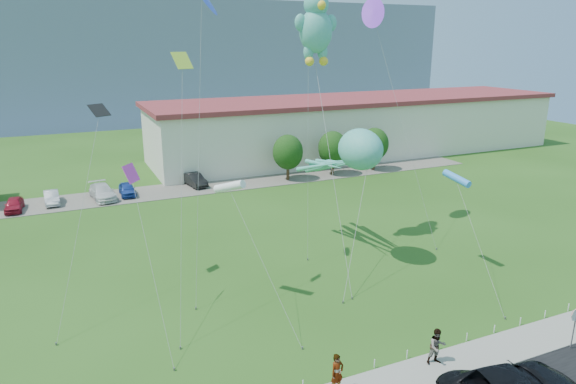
{
  "coord_description": "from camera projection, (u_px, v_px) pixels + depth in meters",
  "views": [
    {
      "loc": [
        -14.09,
        -19.9,
        15.81
      ],
      "look_at": [
        -1.61,
        8.0,
        6.86
      ],
      "focal_mm": 32.0,
      "sensor_mm": 36.0,
      "label": 1
    }
  ],
  "objects": [
    {
      "name": "ground",
      "position": [
        377.0,
        350.0,
        27.4
      ],
      "size": [
        160.0,
        160.0,
        0.0
      ],
      "primitive_type": "plane",
      "color": "#254D15",
      "rests_on": "ground"
    },
    {
      "name": "sidewalk",
      "position": [
        408.0,
        379.0,
        24.98
      ],
      "size": [
        80.0,
        2.5,
        0.1
      ],
      "primitive_type": "cube",
      "color": "gray",
      "rests_on": "ground"
    },
    {
      "name": "parking_strip",
      "position": [
        204.0,
        187.0,
        58.06
      ],
      "size": [
        70.0,
        6.0,
        0.06
      ],
      "primitive_type": "cube",
      "color": "#59544C",
      "rests_on": "ground"
    },
    {
      "name": "hill_ridge",
      "position": [
        112.0,
        56.0,
        129.01
      ],
      "size": [
        160.0,
        50.0,
        25.0
      ],
      "primitive_type": "cube",
      "color": "slate",
      "rests_on": "ground"
    },
    {
      "name": "warehouse",
      "position": [
        360.0,
        125.0,
        74.98
      ],
      "size": [
        61.0,
        15.0,
        8.2
      ],
      "color": "beige",
      "rests_on": "ground"
    },
    {
      "name": "stop_sign",
      "position": [
        576.0,
        318.0,
        26.92
      ],
      "size": [
        0.8,
        0.07,
        2.5
      ],
      "color": "slate",
      "rests_on": "ground"
    },
    {
      "name": "rope_fence",
      "position": [
        391.0,
        359.0,
        26.19
      ],
      "size": [
        26.05,
        0.05,
        0.5
      ],
      "color": "white",
      "rests_on": "ground"
    },
    {
      "name": "tree_near",
      "position": [
        288.0,
        152.0,
        60.15
      ],
      "size": [
        3.6,
        3.6,
        5.47
      ],
      "color": "#3F2B19",
      "rests_on": "ground"
    },
    {
      "name": "tree_mid",
      "position": [
        333.0,
        148.0,
        62.5
      ],
      "size": [
        3.6,
        3.6,
        5.47
      ],
      "color": "#3F2B19",
      "rests_on": "ground"
    },
    {
      "name": "tree_far",
      "position": [
        374.0,
        144.0,
        64.86
      ],
      "size": [
        3.6,
        3.6,
        5.47
      ],
      "color": "#3F2B19",
      "rests_on": "ground"
    },
    {
      "name": "pedestrian_left",
      "position": [
        337.0,
        373.0,
        23.78
      ],
      "size": [
        0.77,
        0.57,
        1.91
      ],
      "primitive_type": "imported",
      "rotation": [
        0.0,
        0.0,
        0.18
      ],
      "color": "gray",
      "rests_on": "sidewalk"
    },
    {
      "name": "pedestrian_right",
      "position": [
        437.0,
        346.0,
        25.84
      ],
      "size": [
        1.05,
        0.88,
        1.93
      ],
      "primitive_type": "imported",
      "rotation": [
        0.0,
        0.0,
        -0.17
      ],
      "color": "gray",
      "rests_on": "sidewalk"
    },
    {
      "name": "parked_car_red",
      "position": [
        14.0,
        204.0,
        49.64
      ],
      "size": [
        1.76,
        3.86,
        1.28
      ],
      "primitive_type": "imported",
      "rotation": [
        0.0,
        0.0,
        -0.07
      ],
      "color": "maroon",
      "rests_on": "parking_strip"
    },
    {
      "name": "parked_car_silver",
      "position": [
        52.0,
        197.0,
        51.86
      ],
      "size": [
        1.54,
        3.97,
        1.29
      ],
      "primitive_type": "imported",
      "rotation": [
        0.0,
        0.0,
        0.04
      ],
      "color": "#AAABB1",
      "rests_on": "parking_strip"
    },
    {
      "name": "parked_car_white",
      "position": [
        102.0,
        192.0,
        53.41
      ],
      "size": [
        2.72,
        5.36,
        1.49
      ],
      "primitive_type": "imported",
      "rotation": [
        0.0,
        0.0,
        0.13
      ],
      "color": "silver",
      "rests_on": "parking_strip"
    },
    {
      "name": "parked_car_blue",
      "position": [
        127.0,
        189.0,
        54.74
      ],
      "size": [
        1.59,
        3.88,
        1.32
      ],
      "primitive_type": "imported",
      "rotation": [
        0.0,
        0.0,
        -0.01
      ],
      "color": "navy",
      "rests_on": "parking_strip"
    },
    {
      "name": "parked_car_black",
      "position": [
        195.0,
        180.0,
        58.31
      ],
      "size": [
        2.24,
        4.53,
        1.43
      ],
      "primitive_type": "imported",
      "rotation": [
        0.0,
        0.0,
        0.17
      ],
      "color": "black",
      "rests_on": "parking_strip"
    },
    {
      "name": "octopus_kite",
      "position": [
        351.0,
        156.0,
        36.88
      ],
      "size": [
        5.38,
        11.62,
        10.09
      ],
      "color": "teal",
      "rests_on": "ground"
    },
    {
      "name": "teddy_bear_kite",
      "position": [
        316.0,
        25.0,
        36.87
      ],
      "size": [
        3.57,
        10.38,
        19.48
      ],
      "color": "teal",
      "rests_on": "ground"
    },
    {
      "name": "small_kite_white",
      "position": [
        230.0,
        188.0,
        30.49
      ],
      "size": [
        1.98,
        7.85,
        7.98
      ],
      "color": "white",
      "rests_on": "ground"
    },
    {
      "name": "small_kite_blue",
      "position": [
        201.0,
        1.0,
        31.69
      ],
      "size": [
        3.54,
        5.74,
        19.4
      ],
      "color": "blue",
      "rests_on": "ground"
    },
    {
      "name": "small_kite_pink",
      "position": [
        135.0,
        192.0,
        29.04
      ],
      "size": [
        1.29,
        7.94,
        8.99
      ],
      "color": "#EE35BC",
      "rests_on": "ground"
    },
    {
      "name": "small_kite_cyan",
      "position": [
        457.0,
        179.0,
        35.48
      ],
      "size": [
        2.19,
        8.31,
        7.16
      ],
      "color": "#348BEB",
      "rests_on": "ground"
    },
    {
      "name": "small_kite_purple",
      "position": [
        375.0,
        18.0,
        40.77
      ],
      "size": [
        3.25,
        7.79,
        18.76
      ],
      "color": "purple",
      "rests_on": "ground"
    },
    {
      "name": "small_kite_black",
      "position": [
        95.0,
        135.0,
        31.38
      ],
      "size": [
        4.59,
        7.35,
        12.17
      ],
      "color": "black",
      "rests_on": "ground"
    },
    {
      "name": "small_kite_yellow",
      "position": [
        182.0,
        96.0,
        28.8
      ],
      "size": [
        2.91,
        6.21,
        15.24
      ],
      "color": "#AAD431",
      "rests_on": "ground"
    }
  ]
}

